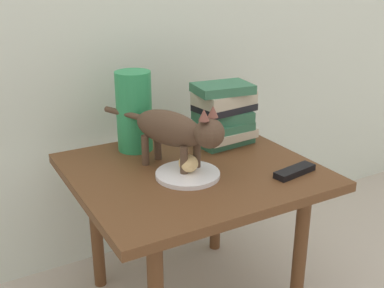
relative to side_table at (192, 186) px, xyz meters
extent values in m
cube|color=brown|center=(0.00, 0.00, 0.05)|extent=(0.75, 0.68, 0.03)
cylinder|color=brown|center=(0.25, -0.25, -0.21)|extent=(0.04, 0.04, 0.49)
cylinder|color=brown|center=(-0.25, 0.25, -0.21)|extent=(0.04, 0.04, 0.49)
cylinder|color=brown|center=(0.25, 0.25, -0.21)|extent=(0.04, 0.04, 0.49)
cylinder|color=white|center=(-0.05, -0.06, 0.07)|extent=(0.20, 0.20, 0.01)
ellipsoid|color=#E0BC7A|center=(-0.04, -0.04, 0.11)|extent=(0.08, 0.10, 0.05)
cylinder|color=#4C3828|center=(0.00, -0.03, 0.12)|extent=(0.02, 0.02, 0.10)
cylinder|color=#4C3828|center=(-0.06, -0.05, 0.12)|extent=(0.02, 0.02, 0.10)
cylinder|color=#4C3828|center=(-0.06, 0.12, 0.12)|extent=(0.02, 0.02, 0.10)
cylinder|color=#4C3828|center=(-0.12, 0.09, 0.12)|extent=(0.02, 0.02, 0.10)
ellipsoid|color=#4C3828|center=(-0.06, 0.04, 0.20)|extent=(0.18, 0.27, 0.11)
sphere|color=#4C3828|center=(0.00, -0.10, 0.22)|extent=(0.09, 0.09, 0.09)
cone|color=brown|center=(0.02, -0.10, 0.28)|extent=(0.03, 0.03, 0.03)
cone|color=brown|center=(-0.02, -0.11, 0.28)|extent=(0.03, 0.03, 0.03)
cylinder|color=#4C3828|center=(-0.14, 0.22, 0.21)|extent=(0.08, 0.16, 0.02)
cube|color=#336B4C|center=(0.21, 0.14, 0.08)|extent=(0.21, 0.15, 0.03)
cube|color=#BCB299|center=(0.21, 0.12, 0.11)|extent=(0.21, 0.15, 0.03)
cube|color=#336B4C|center=(0.19, 0.13, 0.14)|extent=(0.20, 0.15, 0.03)
cube|color=#336B4C|center=(0.20, 0.13, 0.17)|extent=(0.21, 0.16, 0.04)
cube|color=black|center=(0.21, 0.14, 0.20)|extent=(0.21, 0.16, 0.02)
cube|color=#BCB299|center=(0.21, 0.13, 0.24)|extent=(0.21, 0.16, 0.04)
cube|color=#336B4C|center=(0.19, 0.13, 0.28)|extent=(0.21, 0.16, 0.03)
cylinder|color=#288C51|center=(-0.09, 0.24, 0.21)|extent=(0.12, 0.12, 0.28)
cube|color=black|center=(0.25, -0.20, 0.08)|extent=(0.16, 0.07, 0.02)
camera|label=1|loc=(-0.68, -1.21, 0.68)|focal=44.25mm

